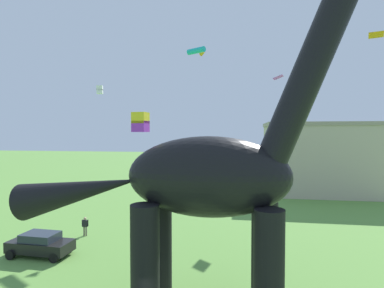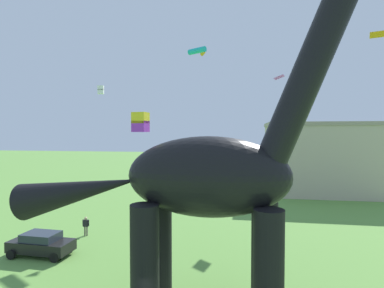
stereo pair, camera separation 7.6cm
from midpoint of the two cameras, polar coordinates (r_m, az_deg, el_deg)
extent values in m
cylinder|color=black|center=(15.85, 12.92, -18.82)|extent=(1.22, 1.22, 5.28)
cylinder|color=black|center=(13.70, 13.65, -22.29)|extent=(1.22, 1.22, 5.28)
cylinder|color=black|center=(16.31, -6.09, -18.16)|extent=(1.22, 1.22, 5.28)
cylinder|color=black|center=(14.22, -8.72, -21.30)|extent=(1.22, 1.22, 5.28)
ellipsoid|color=black|center=(13.82, 2.81, -5.95)|extent=(7.23, 3.11, 3.56)
cylinder|color=black|center=(14.48, 22.53, 17.01)|extent=(5.20, 1.33, 10.30)
cone|color=black|center=(15.79, -19.89, -8.05)|extent=(6.35, 1.78, 3.01)
cube|color=black|center=(24.34, -25.98, -16.36)|extent=(4.28, 1.99, 0.72)
cube|color=#232B35|center=(24.15, -26.00, -14.96)|extent=(2.34, 1.68, 0.52)
cylinder|color=black|center=(24.36, -21.57, -17.17)|extent=(0.63, 0.25, 0.62)
cylinder|color=black|center=(22.94, -23.95, -18.44)|extent=(0.63, 0.25, 0.62)
cylinder|color=black|center=(26.01, -27.72, -16.02)|extent=(0.63, 0.25, 0.62)
cylinder|color=black|center=(24.68, -30.30, -17.06)|extent=(0.63, 0.25, 0.62)
cylinder|color=#6B6056|center=(23.04, -8.13, -17.98)|extent=(0.13, 0.13, 0.77)
cylinder|color=#6B6056|center=(22.99, -7.66, -18.03)|extent=(0.13, 0.13, 0.77)
cube|color=green|center=(22.80, -7.90, -16.44)|extent=(0.42, 0.26, 0.55)
sphere|color=tan|center=(22.67, -7.91, -15.50)|extent=(0.24, 0.24, 0.24)
cylinder|color=green|center=(22.86, -8.50, -16.33)|extent=(0.10, 0.10, 0.52)
cylinder|color=green|center=(22.72, -7.30, -16.43)|extent=(0.10, 0.10, 0.52)
cylinder|color=#6B6056|center=(27.48, -19.14, -14.77)|extent=(0.12, 0.12, 0.75)
cylinder|color=#6B6056|center=(27.40, -18.80, -14.82)|extent=(0.12, 0.12, 0.75)
cube|color=black|center=(27.26, -18.99, -13.51)|extent=(0.40, 0.25, 0.53)
sphere|color=tan|center=(27.16, -19.00, -12.73)|extent=(0.23, 0.23, 0.23)
cylinder|color=black|center=(27.36, -19.43, -13.40)|extent=(0.10, 0.10, 0.50)
cylinder|color=black|center=(27.15, -18.54, -13.51)|extent=(0.10, 0.10, 0.50)
cube|color=orange|center=(32.18, 30.48, 16.78)|extent=(1.34, 1.14, 0.33)
cube|color=yellow|center=(15.81, -9.51, 4.72)|extent=(0.77, 0.77, 0.55)
cube|color=purple|center=(15.80, -9.51, 3.17)|extent=(0.77, 0.77, 0.55)
cube|color=#287AE5|center=(36.80, 23.15, 16.97)|extent=(0.59, 0.59, 0.46)
cube|color=yellow|center=(36.71, 23.14, 16.43)|extent=(0.59, 0.59, 0.46)
cube|color=white|center=(36.54, -16.52, 9.78)|extent=(0.78, 0.78, 0.50)
cube|color=white|center=(36.48, -16.52, 9.17)|extent=(0.78, 0.78, 0.50)
cube|color=purple|center=(35.10, 15.38, 11.63)|extent=(1.29, 1.57, 0.36)
cylinder|color=#19B2B7|center=(35.29, 0.71, 16.65)|extent=(2.18, 1.62, 0.61)
cone|color=orange|center=(36.20, 1.93, 16.27)|extent=(0.79, 0.82, 0.64)
cube|color=#B7A893|center=(46.93, 22.44, -2.61)|extent=(14.89, 10.46, 9.17)
cube|color=gray|center=(46.80, 22.52, 3.30)|extent=(15.18, 10.67, 0.50)
camera|label=1|loc=(0.04, -90.14, -0.01)|focal=29.26mm
camera|label=2|loc=(0.04, 89.86, 0.01)|focal=29.26mm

